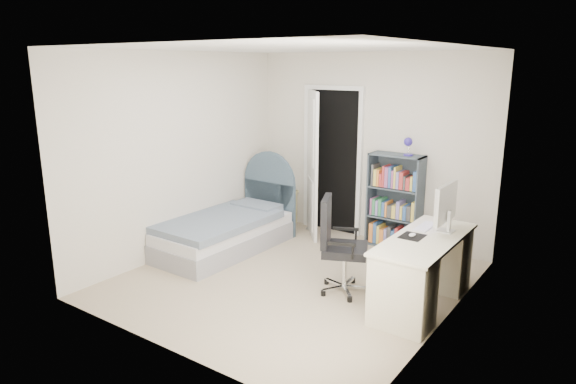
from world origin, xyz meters
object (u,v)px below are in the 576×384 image
Objects in this scene: bed at (229,229)px; floor_lamp at (312,196)px; office_chair at (337,241)px; desk at (424,268)px; bookcase at (395,205)px; nightstand at (280,198)px.

floor_lamp is (0.47, 1.27, 0.24)m from bed.
floor_lamp is 2.06m from office_chair.
desk is (2.18, -1.37, -0.12)m from floor_lamp.
desk is (0.94, -1.41, -0.17)m from bookcase.
desk reaches higher than nightstand.
nightstand is 0.40× the size of desk.
bookcase is 1.43× the size of office_chair.
bookcase is at bearing 37.51° from bed.
bookcase is at bearing 1.57° from nightstand.
bed is at bearing -142.49° from bookcase.
bed is at bearing 170.12° from office_chair.
desk is at bearing -26.31° from nightstand.
desk is at bearing -2.13° from bed.
floor_lamp is 0.85× the size of desk.
office_chair is at bearing -39.79° from nightstand.
bed is 1.87× the size of office_chair.
nightstand is at bearing 140.21° from office_chair.
floor_lamp is at bearing 0.91° from nightstand.
bed is at bearing -85.20° from nightstand.
bookcase is 1.00× the size of desk.
bed reaches higher than nightstand.
nightstand is 2.47m from office_chair.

